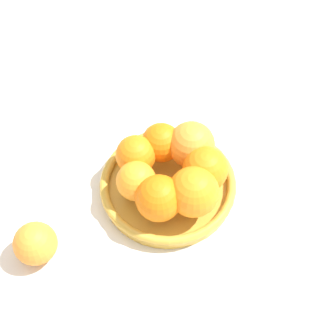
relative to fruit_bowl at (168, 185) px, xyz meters
name	(u,v)px	position (x,y,z in m)	size (l,w,h in m)	color
ground_plane	(168,190)	(0.00, 0.00, -0.02)	(4.00, 4.00, 0.00)	silver
fruit_bowl	(168,185)	(0.00, 0.00, 0.00)	(0.24, 0.24, 0.03)	gold
orange_pile	(174,169)	(-0.01, -0.01, 0.05)	(0.19, 0.19, 0.08)	orange
stray_orange	(35,243)	(-0.08, 0.23, 0.02)	(0.07, 0.07, 0.07)	orange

